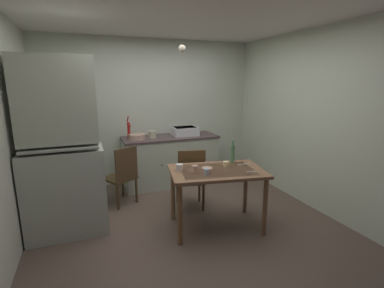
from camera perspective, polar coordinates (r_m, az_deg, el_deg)
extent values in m
plane|color=brown|center=(3.87, -1.28, -15.55)|extent=(4.79, 4.79, 0.00)
cube|color=silver|center=(5.19, -8.27, 6.44)|extent=(3.89, 0.10, 2.55)
cube|color=beige|center=(4.49, 22.76, 4.62)|extent=(0.10, 3.65, 2.55)
cube|color=silver|center=(3.49, -1.52, 25.43)|extent=(3.89, 3.65, 0.10)
cube|color=#B3BCA8|center=(3.75, -24.22, -8.83)|extent=(0.90, 0.53, 1.05)
cube|color=#B6BEA7|center=(3.52, -25.85, 8.06)|extent=(0.83, 0.45, 0.97)
cube|color=#A8B0A0|center=(3.56, -25.07, -0.42)|extent=(0.81, 0.47, 0.02)
cube|color=#B3BCA8|center=(5.06, -4.38, -3.47)|extent=(1.63, 0.60, 0.85)
cube|color=#524243|center=(4.96, -4.47, 1.39)|extent=(1.66, 0.63, 0.03)
sphere|color=#2D2823|center=(4.70, -6.14, -4.26)|extent=(0.02, 0.02, 0.02)
cube|color=silver|center=(5.03, -1.49, 2.62)|extent=(0.44, 0.34, 0.15)
cube|color=black|center=(5.01, -1.50, 3.42)|extent=(0.38, 0.28, 0.01)
cylinder|color=#B21E19|center=(4.83, -12.71, 2.68)|extent=(0.05, 0.05, 0.28)
cylinder|color=#B21E19|center=(4.74, -12.64, 3.73)|extent=(0.03, 0.12, 0.03)
cylinder|color=red|center=(4.86, -12.93, 5.00)|extent=(0.02, 0.16, 0.12)
cylinder|color=tan|center=(4.77, -11.13, 1.45)|extent=(0.28, 0.28, 0.09)
cylinder|color=beige|center=(4.85, -8.06, 1.95)|extent=(0.13, 0.13, 0.12)
cube|color=brown|center=(3.48, 5.09, -5.53)|extent=(1.25, 0.92, 0.04)
cube|color=white|center=(3.47, 5.10, -5.27)|extent=(0.98, 0.72, 0.00)
cylinder|color=brown|center=(3.24, -2.46, -14.21)|extent=(0.06, 0.06, 0.73)
cylinder|color=brown|center=(3.53, 14.61, -12.32)|extent=(0.06, 0.06, 0.73)
cylinder|color=brown|center=(3.79, -3.90, -10.06)|extent=(0.06, 0.06, 0.73)
cylinder|color=brown|center=(4.04, 10.82, -8.82)|extent=(0.06, 0.06, 0.73)
cube|color=#513721|center=(4.12, -0.42, -7.35)|extent=(0.48, 0.48, 0.03)
cube|color=#523B20|center=(3.87, -0.04, -4.76)|extent=(0.38, 0.11, 0.48)
cylinder|color=#513721|center=(4.38, 1.50, -9.13)|extent=(0.04, 0.04, 0.40)
cylinder|color=#513721|center=(4.34, -2.99, -9.36)|extent=(0.04, 0.04, 0.40)
cylinder|color=#513721|center=(4.07, 2.34, -10.88)|extent=(0.04, 0.04, 0.40)
cylinder|color=#513721|center=(4.03, -2.51, -11.17)|extent=(0.04, 0.04, 0.40)
cube|color=#49371E|center=(4.39, -14.49, -6.69)|extent=(0.54, 0.54, 0.03)
cube|color=#4A3523|center=(4.17, -13.18, -3.97)|extent=(0.34, 0.21, 0.48)
cylinder|color=#49371E|center=(4.69, -13.89, -8.12)|extent=(0.04, 0.04, 0.39)
cylinder|color=#49371E|center=(4.51, -17.39, -9.18)|extent=(0.04, 0.04, 0.39)
cylinder|color=#49371E|center=(4.43, -11.23, -9.22)|extent=(0.04, 0.04, 0.39)
cylinder|color=#49371E|center=(4.25, -14.84, -10.42)|extent=(0.04, 0.04, 0.39)
cylinder|color=tan|center=(3.39, 3.07, -5.23)|extent=(0.13, 0.13, 0.05)
cylinder|color=tan|center=(3.33, 0.57, -5.15)|extent=(0.07, 0.07, 0.09)
cylinder|color=beige|center=(3.63, 6.86, -3.99)|extent=(0.08, 0.08, 0.06)
cylinder|color=#9EB2C6|center=(3.27, 2.96, -5.67)|extent=(0.06, 0.06, 0.07)
cylinder|color=white|center=(3.42, -2.58, -4.78)|extent=(0.09, 0.09, 0.08)
cylinder|color=#4C7F56|center=(3.78, 8.25, -1.97)|extent=(0.06, 0.06, 0.23)
cylinder|color=#4C7F56|center=(3.75, 8.33, 0.27)|extent=(0.03, 0.03, 0.07)
cube|color=silver|center=(3.74, 10.45, -4.07)|extent=(0.19, 0.02, 0.00)
cube|color=beige|center=(3.45, 12.02, -5.55)|extent=(0.12, 0.07, 0.00)
sphere|color=#F9EFCC|center=(3.28, -2.01, 18.83)|extent=(0.08, 0.08, 0.08)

